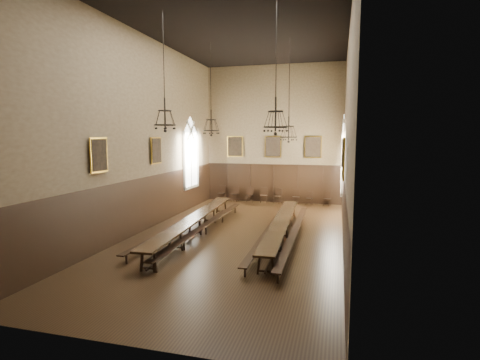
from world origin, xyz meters
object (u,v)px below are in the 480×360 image
at_px(chair_5, 296,200).
at_px(chandelier_back_left, 211,125).
at_px(chair_4, 278,199).
at_px(chandelier_back_right, 289,130).
at_px(bench_left_inner, 206,228).
at_px(table_right, 281,229).
at_px(chair_7, 327,201).
at_px(chair_2, 250,198).
at_px(table_left, 195,226).
at_px(chair_6, 309,201).
at_px(bench_left_outer, 181,228).
at_px(chair_1, 235,197).
at_px(chair_3, 264,198).
at_px(bench_right_inner, 268,233).
at_px(chandelier_front_right, 276,119).
at_px(bench_right_outer, 295,234).
at_px(chair_0, 222,196).
at_px(chandelier_front_left, 165,117).

height_order(chair_5, chandelier_back_left, chandelier_back_left).
bearing_deg(chair_4, chandelier_back_right, -58.84).
bearing_deg(bench_left_inner, table_right, 4.92).
bearing_deg(chandelier_back_left, chair_7, 46.65).
xyz_separation_m(chair_2, chandelier_back_left, (-0.61, -6.05, 4.69)).
distance_m(table_left, chair_6, 9.74).
xyz_separation_m(bench_left_outer, chair_1, (0.12, 8.68, 0.04)).
relative_size(table_left, chair_3, 10.44).
xyz_separation_m(table_right, bench_right_inner, (-0.50, -0.39, -0.11)).
height_order(table_right, chandelier_front_right, chandelier_front_right).
xyz_separation_m(chair_7, chandelier_front_right, (-1.54, -10.96, 4.74)).
distance_m(chair_6, chair_7, 1.12).
xyz_separation_m(bench_right_inner, chandelier_back_right, (0.44, 2.78, 4.41)).
bearing_deg(chair_3, table_right, -79.36).
height_order(bench_right_inner, chair_6, chair_6).
bearing_deg(bench_right_outer, chair_0, 124.63).
distance_m(bench_right_outer, chandelier_back_left, 7.08).
xyz_separation_m(chair_5, chair_6, (0.85, -0.13, -0.03)).
relative_size(bench_right_inner, chandelier_back_right, 2.00).
distance_m(chair_1, chandelier_back_left, 7.55).
relative_size(chandelier_back_right, chandelier_front_left, 1.11).
bearing_deg(chair_0, bench_left_inner, -70.93).
relative_size(chair_2, chandelier_front_right, 0.21).
xyz_separation_m(chair_0, chair_2, (1.99, 0.06, -0.03)).
bearing_deg(chandelier_front_right, chandelier_back_right, 92.21).
relative_size(bench_left_outer, chair_4, 9.62).
bearing_deg(chandelier_front_right, table_right, 93.00).
height_order(bench_left_inner, chair_3, chair_3).
xyz_separation_m(chair_0, chandelier_back_right, (5.31, -5.94, 4.37)).
height_order(bench_left_inner, chandelier_back_right, chandelier_back_right).
distance_m(table_left, table_right, 3.84).
bearing_deg(chandelier_back_right, bench_right_outer, -76.12).
xyz_separation_m(chair_1, chandelier_front_left, (0.29, -10.86, 4.80)).
xyz_separation_m(table_left, bench_right_inner, (3.32, 0.06, -0.14)).
distance_m(chair_1, chair_4, 2.92).
xyz_separation_m(bench_right_outer, chair_7, (1.06, 8.67, -0.02)).
bearing_deg(chair_5, table_left, -111.81).
height_order(bench_right_inner, chandelier_front_left, chandelier_front_left).
bearing_deg(bench_left_outer, bench_right_outer, 0.95).
distance_m(chair_2, chair_3, 0.95).
height_order(chair_5, chandelier_back_right, chandelier_back_right).
distance_m(bench_right_outer, chair_3, 9.15).
distance_m(bench_left_inner, chandelier_front_right, 6.30).
height_order(bench_left_inner, chair_7, chair_7).
relative_size(chair_6, chair_7, 0.98).
bearing_deg(chair_3, bench_right_outer, -76.23).
distance_m(chair_2, chandelier_back_left, 7.67).
height_order(bench_right_outer, chandelier_front_left, chandelier_front_left).
xyz_separation_m(chair_2, chandelier_front_right, (3.52, -11.01, 4.72)).
bearing_deg(bench_right_inner, bench_left_inner, 178.04).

